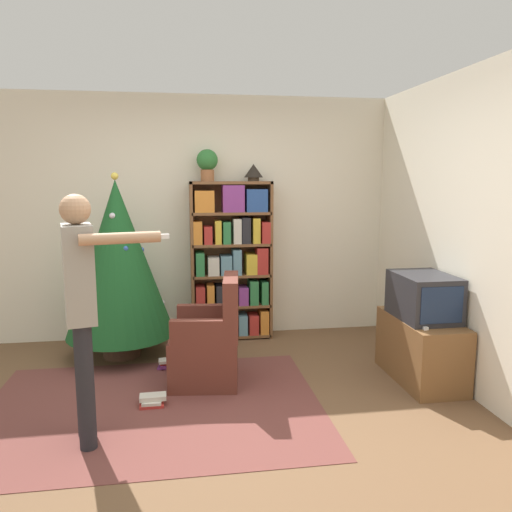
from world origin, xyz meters
TOP-DOWN VIEW (x-y plane):
  - ground_plane at (0.00, 0.00)m, footprint 14.00×14.00m
  - wall_back at (0.00, 2.09)m, footprint 8.00×0.10m
  - wall_right at (2.13, 0.00)m, footprint 0.10×8.00m
  - area_rug at (-0.42, 0.27)m, footprint 2.54×1.89m
  - bookshelf at (0.36, 1.88)m, footprint 0.87×0.27m
  - tv_stand at (1.83, 0.47)m, footprint 0.45×0.90m
  - television at (1.83, 0.47)m, footprint 0.43×0.61m
  - game_remote at (1.70, 0.20)m, footprint 0.04×0.12m
  - christmas_tree at (-0.78, 1.47)m, footprint 1.03×1.03m
  - armchair at (0.03, 0.70)m, footprint 0.63×0.63m
  - standing_person at (-0.82, -0.16)m, footprint 0.70×0.46m
  - potted_plant at (0.11, 1.89)m, footprint 0.22×0.22m
  - table_lamp at (0.59, 1.89)m, footprint 0.20×0.20m
  - book_pile_near_tree at (-0.32, 1.07)m, footprint 0.22×0.15m
  - book_pile_by_chair at (-0.43, 0.32)m, footprint 0.21×0.16m

SIDE VIEW (x-z plane):
  - ground_plane at x=0.00m, z-range 0.00..0.00m
  - area_rug at x=-0.42m, z-range 0.00..0.01m
  - book_pile_by_chair at x=-0.43m, z-range 0.00..0.08m
  - book_pile_near_tree at x=-0.32m, z-range 0.00..0.09m
  - tv_stand at x=1.83m, z-range 0.00..0.55m
  - armchair at x=0.03m, z-range -0.14..0.78m
  - game_remote at x=1.70m, z-range 0.55..0.57m
  - television at x=1.83m, z-range 0.55..0.93m
  - bookshelf at x=0.36m, z-range 0.01..1.71m
  - christmas_tree at x=-0.78m, z-range 0.07..1.85m
  - standing_person at x=-0.82m, z-range 0.15..1.79m
  - wall_back at x=0.00m, z-range 0.00..2.60m
  - wall_right at x=2.13m, z-range 0.00..2.60m
  - table_lamp at x=0.59m, z-range 1.71..1.89m
  - potted_plant at x=0.11m, z-range 1.72..2.05m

